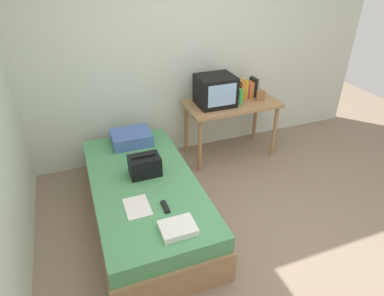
{
  "coord_description": "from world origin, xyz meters",
  "views": [
    {
      "loc": [
        -1.34,
        -1.8,
        2.38
      ],
      "look_at": [
        -0.24,
        1.09,
        0.51
      ],
      "focal_mm": 31.01,
      "sensor_mm": 36.0,
      "label": 1
    }
  ],
  "objects_px": {
    "book_row": "(248,88)",
    "pillow": "(131,138)",
    "tv": "(215,90)",
    "magazine": "(137,207)",
    "handbag": "(145,166)",
    "folded_towel": "(178,228)",
    "desk": "(231,109)",
    "water_bottle": "(240,97)",
    "picture_frame": "(260,96)",
    "bed": "(145,200)",
    "remote_dark": "(165,207)"
  },
  "relations": [
    {
      "from": "desk",
      "to": "water_bottle",
      "type": "xyz_separation_m",
      "value": [
        0.07,
        -0.08,
        0.19
      ]
    },
    {
      "from": "bed",
      "to": "handbag",
      "type": "height_order",
      "value": "handbag"
    },
    {
      "from": "book_row",
      "to": "magazine",
      "type": "bearing_deg",
      "value": -143.62
    },
    {
      "from": "magazine",
      "to": "handbag",
      "type": "bearing_deg",
      "value": 67.74
    },
    {
      "from": "bed",
      "to": "handbag",
      "type": "bearing_deg",
      "value": 66.09
    },
    {
      "from": "desk",
      "to": "pillow",
      "type": "distance_m",
      "value": 1.31
    },
    {
      "from": "water_bottle",
      "to": "pillow",
      "type": "distance_m",
      "value": 1.4
    },
    {
      "from": "magazine",
      "to": "folded_towel",
      "type": "xyz_separation_m",
      "value": [
        0.24,
        -0.39,
        0.02
      ]
    },
    {
      "from": "folded_towel",
      "to": "magazine",
      "type": "bearing_deg",
      "value": 121.73
    },
    {
      "from": "desk",
      "to": "handbag",
      "type": "height_order",
      "value": "desk"
    },
    {
      "from": "desk",
      "to": "water_bottle",
      "type": "height_order",
      "value": "water_bottle"
    },
    {
      "from": "pillow",
      "to": "magazine",
      "type": "xyz_separation_m",
      "value": [
        -0.19,
        -1.1,
        -0.06
      ]
    },
    {
      "from": "desk",
      "to": "pillow",
      "type": "height_order",
      "value": "desk"
    },
    {
      "from": "handbag",
      "to": "bed",
      "type": "bearing_deg",
      "value": -113.91
    },
    {
      "from": "desk",
      "to": "water_bottle",
      "type": "bearing_deg",
      "value": -51.03
    },
    {
      "from": "tv",
      "to": "remote_dark",
      "type": "relative_size",
      "value": 2.82
    },
    {
      "from": "picture_frame",
      "to": "remote_dark",
      "type": "distance_m",
      "value": 2.03
    },
    {
      "from": "water_bottle",
      "to": "book_row",
      "type": "relative_size",
      "value": 0.75
    },
    {
      "from": "bed",
      "to": "tv",
      "type": "bearing_deg",
      "value": 37.2
    },
    {
      "from": "tv",
      "to": "picture_frame",
      "type": "xyz_separation_m",
      "value": [
        0.57,
        -0.1,
        -0.11
      ]
    },
    {
      "from": "handbag",
      "to": "water_bottle",
      "type": "bearing_deg",
      "value": 25.79
    },
    {
      "from": "tv",
      "to": "folded_towel",
      "type": "relative_size",
      "value": 1.57
    },
    {
      "from": "tv",
      "to": "picture_frame",
      "type": "bearing_deg",
      "value": -9.77
    },
    {
      "from": "folded_towel",
      "to": "desk",
      "type": "bearing_deg",
      "value": 51.7
    },
    {
      "from": "water_bottle",
      "to": "book_row",
      "type": "bearing_deg",
      "value": 41.62
    },
    {
      "from": "book_row",
      "to": "handbag",
      "type": "distance_m",
      "value": 1.8
    },
    {
      "from": "desk",
      "to": "book_row",
      "type": "relative_size",
      "value": 4.67
    },
    {
      "from": "book_row",
      "to": "handbag",
      "type": "relative_size",
      "value": 0.83
    },
    {
      "from": "magazine",
      "to": "pillow",
      "type": "bearing_deg",
      "value": 80.43
    },
    {
      "from": "pillow",
      "to": "tv",
      "type": "bearing_deg",
      "value": 5.42
    },
    {
      "from": "magazine",
      "to": "desk",
      "type": "bearing_deg",
      "value": 38.76
    },
    {
      "from": "book_row",
      "to": "pillow",
      "type": "distance_m",
      "value": 1.61
    },
    {
      "from": "magazine",
      "to": "remote_dark",
      "type": "height_order",
      "value": "remote_dark"
    },
    {
      "from": "bed",
      "to": "folded_towel",
      "type": "distance_m",
      "value": 0.8
    },
    {
      "from": "handbag",
      "to": "picture_frame",
      "type": "bearing_deg",
      "value": 21.64
    },
    {
      "from": "desk",
      "to": "tv",
      "type": "distance_m",
      "value": 0.36
    },
    {
      "from": "water_bottle",
      "to": "book_row",
      "type": "xyz_separation_m",
      "value": [
        0.2,
        0.18,
        0.02
      ]
    },
    {
      "from": "pillow",
      "to": "remote_dark",
      "type": "distance_m",
      "value": 1.2
    },
    {
      "from": "magazine",
      "to": "bed",
      "type": "bearing_deg",
      "value": 68.19
    },
    {
      "from": "tv",
      "to": "magazine",
      "type": "distance_m",
      "value": 1.8
    },
    {
      "from": "folded_towel",
      "to": "remote_dark",
      "type": "bearing_deg",
      "value": 92.91
    },
    {
      "from": "desk",
      "to": "handbag",
      "type": "bearing_deg",
      "value": -150.33
    },
    {
      "from": "magazine",
      "to": "remote_dark",
      "type": "bearing_deg",
      "value": -22.29
    },
    {
      "from": "bed",
      "to": "water_bottle",
      "type": "height_order",
      "value": "water_bottle"
    },
    {
      "from": "magazine",
      "to": "folded_towel",
      "type": "height_order",
      "value": "folded_towel"
    },
    {
      "from": "book_row",
      "to": "tv",
      "type": "bearing_deg",
      "value": -170.24
    },
    {
      "from": "bed",
      "to": "desk",
      "type": "height_order",
      "value": "desk"
    },
    {
      "from": "tv",
      "to": "folded_towel",
      "type": "distance_m",
      "value": 1.94
    },
    {
      "from": "water_bottle",
      "to": "picture_frame",
      "type": "xyz_separation_m",
      "value": [
        0.28,
        -0.01,
        -0.03
      ]
    },
    {
      "from": "tv",
      "to": "pillow",
      "type": "relative_size",
      "value": 1.01
    }
  ]
}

